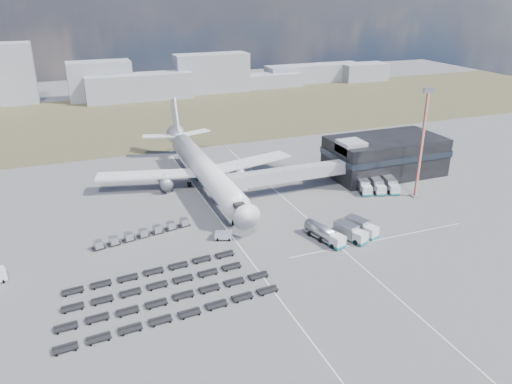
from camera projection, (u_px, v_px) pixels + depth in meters
name	position (u px, v px, depth m)	size (l,w,h in m)	color
ground	(249.00, 244.00, 97.97)	(420.00, 420.00, 0.00)	#565659
grass_strip	(148.00, 118.00, 192.65)	(420.00, 90.00, 0.01)	#4E4A2F
lane_markings	(287.00, 229.00, 103.85)	(47.12, 110.00, 0.01)	silver
terminal	(384.00, 155.00, 132.76)	(30.40, 16.40, 11.00)	black
jet_bridge	(281.00, 175.00, 119.01)	(30.30, 3.80, 7.05)	#939399
airliner	(203.00, 167.00, 123.82)	(51.59, 64.53, 17.62)	silver
skyline	(82.00, 83.00, 216.32)	(290.85, 26.97, 25.41)	gray
fuel_tanker	(324.00, 234.00, 98.57)	(4.83, 9.99, 3.13)	silver
pushback_tug	(224.00, 236.00, 99.42)	(3.33, 1.87, 1.49)	silver
catering_truck	(198.00, 173.00, 131.36)	(3.37, 6.06, 2.63)	silver
service_trucks_near	(356.00, 230.00, 100.17)	(8.04, 8.75, 2.88)	silver
service_trucks_far	(377.00, 186.00, 122.51)	(10.87, 9.31, 2.83)	silver
uld_row	(143.00, 233.00, 100.12)	(20.36, 5.74, 1.59)	black
baggage_dollies	(162.00, 293.00, 81.38)	(36.71, 18.92, 0.82)	black
floodlight_mast	(422.00, 144.00, 115.13)	(2.50, 2.02, 26.19)	#B32A1C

